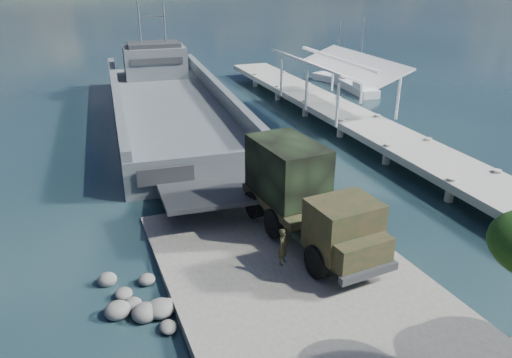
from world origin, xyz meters
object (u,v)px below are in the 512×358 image
at_px(sailboat_near, 359,89).
at_px(sailboat_far, 338,79).
at_px(soldier, 283,255).
at_px(pier, 341,105).
at_px(military_truck, 304,195).
at_px(landing_craft, 170,111).

bearing_deg(sailboat_near, sailboat_far, 93.40).
distance_m(soldier, sailboat_near, 34.27).
height_order(pier, sailboat_near, sailboat_near).
distance_m(sailboat_near, sailboat_far, 4.75).
bearing_deg(pier, sailboat_near, 50.70).
relative_size(sailboat_near, sailboat_far, 1.05).
xyz_separation_m(military_truck, soldier, (-2.10, -2.44, -1.24)).
relative_size(landing_craft, military_truck, 3.93).
relative_size(military_truck, sailboat_near, 1.21).
bearing_deg(sailboat_near, soldier, -120.88).
height_order(landing_craft, soldier, landing_craft).
xyz_separation_m(soldier, sailboat_far, (20.87, 32.09, -0.92)).
height_order(pier, soldier, pier).
bearing_deg(military_truck, pier, 49.47).
height_order(soldier, sailboat_near, sailboat_near).
xyz_separation_m(pier, soldier, (-13.35, -18.43, -0.30)).
xyz_separation_m(landing_craft, sailboat_far, (20.32, 7.79, -0.47)).
height_order(soldier, sailboat_far, sailboat_far).
bearing_deg(soldier, sailboat_near, 12.26).
relative_size(pier, landing_craft, 1.24).
distance_m(landing_craft, military_truck, 21.99).
bearing_deg(soldier, sailboat_far, 16.26).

